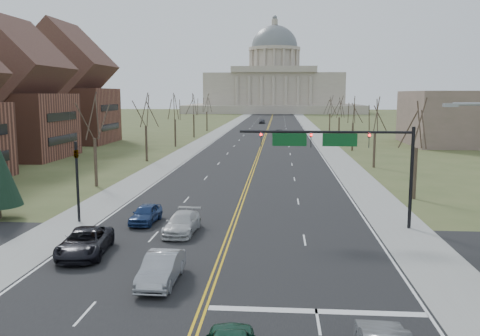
% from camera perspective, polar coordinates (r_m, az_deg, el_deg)
% --- Properties ---
extents(ground, '(600.00, 600.00, 0.00)m').
position_cam_1_polar(ground, '(24.36, -3.81, -14.45)').
color(ground, '#455128').
rests_on(ground, ground).
extents(road, '(20.00, 380.00, 0.01)m').
position_cam_1_polar(road, '(132.60, 3.06, 4.21)').
color(road, black).
rests_on(road, ground).
extents(cross_road, '(120.00, 14.00, 0.01)m').
position_cam_1_polar(cross_road, '(29.93, -2.13, -10.03)').
color(cross_road, black).
rests_on(cross_road, ground).
extents(sidewalk_left, '(4.00, 380.00, 0.03)m').
position_cam_1_polar(sidewalk_left, '(133.44, -2.11, 4.25)').
color(sidewalk_left, gray).
rests_on(sidewalk_left, ground).
extents(sidewalk_right, '(4.00, 380.00, 0.03)m').
position_cam_1_polar(sidewalk_right, '(132.84, 8.26, 4.15)').
color(sidewalk_right, gray).
rests_on(sidewalk_right, ground).
extents(center_line, '(0.42, 380.00, 0.01)m').
position_cam_1_polar(center_line, '(132.60, 3.06, 4.21)').
color(center_line, gold).
rests_on(center_line, road).
extents(edge_line_left, '(0.15, 380.00, 0.01)m').
position_cam_1_polar(edge_line_left, '(133.20, -1.17, 4.24)').
color(edge_line_left, silver).
rests_on(edge_line_left, road).
extents(edge_line_right, '(0.15, 380.00, 0.01)m').
position_cam_1_polar(edge_line_right, '(132.71, 7.31, 4.16)').
color(edge_line_right, silver).
rests_on(edge_line_right, road).
extents(stop_bar, '(9.50, 0.50, 0.01)m').
position_cam_1_polar(stop_bar, '(23.27, 8.57, -15.62)').
color(stop_bar, silver).
rests_on(stop_bar, road).
extents(capitol, '(90.00, 60.00, 50.00)m').
position_cam_1_polar(capitol, '(272.20, 3.85, 9.28)').
color(capitol, '#B7AB99').
rests_on(capitol, ground).
extents(signal_mast, '(12.12, 0.44, 7.20)m').
position_cam_1_polar(signal_mast, '(36.14, 11.04, 2.34)').
color(signal_mast, black).
rests_on(signal_mast, ground).
extents(signal_left, '(0.32, 0.36, 6.00)m').
position_cam_1_polar(signal_left, '(39.09, -17.83, -0.49)').
color(signal_left, black).
rests_on(signal_left, ground).
extents(tree_r_0, '(3.74, 3.74, 8.50)m').
position_cam_1_polar(tree_r_0, '(47.89, 19.28, 4.40)').
color(tree_r_0, '#352B1F').
rests_on(tree_r_0, ground).
extents(tree_l_0, '(3.96, 3.96, 9.00)m').
position_cam_1_polar(tree_l_0, '(53.69, -16.10, 5.33)').
color(tree_l_0, '#352B1F').
rests_on(tree_l_0, ground).
extents(tree_r_1, '(3.74, 3.74, 8.50)m').
position_cam_1_polar(tree_r_1, '(67.39, 14.98, 5.58)').
color(tree_r_1, '#352B1F').
rests_on(tree_r_1, ground).
extents(tree_l_1, '(3.96, 3.96, 9.00)m').
position_cam_1_polar(tree_l_1, '(72.74, -10.56, 6.20)').
color(tree_l_1, '#352B1F').
rests_on(tree_l_1, ground).
extents(tree_r_2, '(3.74, 3.74, 8.50)m').
position_cam_1_polar(tree_r_2, '(87.13, 12.61, 6.21)').
color(tree_r_2, '#352B1F').
rests_on(tree_r_2, ground).
extents(tree_l_2, '(3.96, 3.96, 9.00)m').
position_cam_1_polar(tree_l_2, '(92.20, -7.33, 6.69)').
color(tree_l_2, '#352B1F').
rests_on(tree_l_2, ground).
extents(tree_r_3, '(3.74, 3.74, 8.50)m').
position_cam_1_polar(tree_r_3, '(106.96, 11.11, 6.60)').
color(tree_r_3, '#352B1F').
rests_on(tree_r_3, ground).
extents(tree_l_3, '(3.96, 3.96, 9.00)m').
position_cam_1_polar(tree_l_3, '(111.84, -5.23, 6.99)').
color(tree_l_3, '#352B1F').
rests_on(tree_l_3, ground).
extents(tree_r_4, '(3.74, 3.74, 8.50)m').
position_cam_1_polar(tree_r_4, '(126.84, 10.08, 6.87)').
color(tree_r_4, '#352B1F').
rests_on(tree_r_4, ground).
extents(tree_l_4, '(3.96, 3.96, 9.00)m').
position_cam_1_polar(tree_l_4, '(131.60, -3.75, 7.20)').
color(tree_l_4, '#352B1F').
rests_on(tree_l_4, ground).
extents(bldg_left_mid, '(15.10, 14.28, 20.75)m').
position_cam_1_polar(bldg_left_mid, '(82.23, -24.25, 6.96)').
color(bldg_left_mid, brown).
rests_on(bldg_left_mid, ground).
extents(bldg_left_far, '(17.10, 14.28, 23.25)m').
position_cam_1_polar(bldg_left_far, '(104.72, -18.93, 7.92)').
color(bldg_left_far, brown).
rests_on(bldg_left_far, ground).
extents(bldg_right_mass, '(25.00, 20.00, 10.00)m').
position_cam_1_polar(bldg_right_mass, '(104.94, 25.06, 5.11)').
color(bldg_right_mass, '#6B5A4C').
rests_on(bldg_right_mass, ground).
extents(car_sb_inner_lead, '(1.66, 4.58, 1.50)m').
position_cam_1_polar(car_sb_inner_lead, '(26.18, -8.83, -11.10)').
color(car_sb_inner_lead, '#929499').
rests_on(car_sb_inner_lead, road).
extents(car_sb_outer_lead, '(3.10, 5.69, 1.51)m').
position_cam_1_polar(car_sb_outer_lead, '(31.58, -17.02, -7.97)').
color(car_sb_outer_lead, black).
rests_on(car_sb_outer_lead, road).
extents(car_sb_inner_second, '(2.17, 4.87, 1.39)m').
position_cam_1_polar(car_sb_inner_second, '(35.00, -6.51, -6.17)').
color(car_sb_inner_second, silver).
rests_on(car_sb_inner_second, road).
extents(car_sb_outer_second, '(1.88, 4.15, 1.38)m').
position_cam_1_polar(car_sb_outer_second, '(38.09, -10.53, -5.07)').
color(car_sb_outer_second, navy).
rests_on(car_sb_outer_second, road).
extents(car_far_nb, '(3.13, 5.70, 1.51)m').
position_cam_1_polar(car_far_nb, '(114.93, 4.37, 3.95)').
color(car_far_nb, black).
rests_on(car_far_nb, road).
extents(car_far_sb, '(2.05, 4.78, 1.61)m').
position_cam_1_polar(car_far_sb, '(165.08, 2.48, 5.30)').
color(car_far_sb, '#505158').
rests_on(car_far_sb, road).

